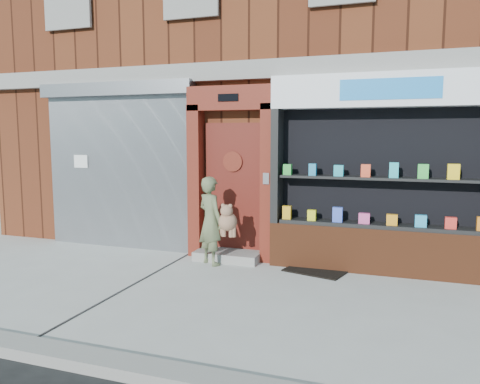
% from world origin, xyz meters
% --- Properties ---
extents(ground, '(80.00, 80.00, 0.00)m').
position_xyz_m(ground, '(0.00, 0.00, 0.00)').
color(ground, '#9E9E99').
rests_on(ground, ground).
extents(curb, '(60.00, 0.30, 0.12)m').
position_xyz_m(curb, '(0.00, -2.15, 0.06)').
color(curb, gray).
rests_on(curb, ground).
extents(building, '(12.00, 8.16, 8.00)m').
position_xyz_m(building, '(-0.00, 5.99, 4.00)').
color(building, '#4D2111').
rests_on(building, ground).
extents(shutter_bay, '(3.10, 0.30, 3.04)m').
position_xyz_m(shutter_bay, '(-3.00, 1.93, 1.72)').
color(shutter_bay, gray).
rests_on(shutter_bay, ground).
extents(red_door_bay, '(1.52, 0.58, 2.90)m').
position_xyz_m(red_door_bay, '(-0.75, 1.86, 1.46)').
color(red_door_bay, '#5D1A0F').
rests_on(red_door_bay, ground).
extents(pharmacy_bay, '(3.50, 0.41, 3.00)m').
position_xyz_m(pharmacy_bay, '(1.75, 1.81, 1.37)').
color(pharmacy_bay, brown).
rests_on(pharmacy_bay, ground).
extents(woman, '(0.78, 0.57, 1.44)m').
position_xyz_m(woman, '(-0.89, 1.36, 0.72)').
color(woman, '#5B6543').
rests_on(woman, ground).
extents(doormat, '(1.03, 0.84, 0.02)m').
position_xyz_m(doormat, '(0.77, 1.55, 0.01)').
color(doormat, black).
rests_on(doormat, ground).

